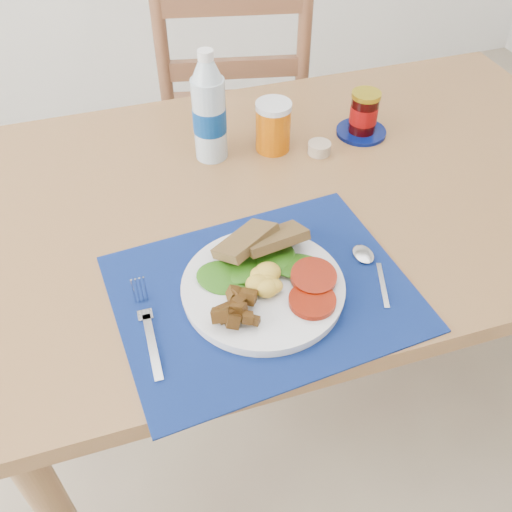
{
  "coord_description": "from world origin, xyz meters",
  "views": [
    {
      "loc": [
        -0.42,
        -0.69,
        1.49
      ],
      "look_at": [
        -0.21,
        -0.02,
        0.8
      ],
      "focal_mm": 40.0,
      "sensor_mm": 36.0,
      "label": 1
    }
  ],
  "objects_px": {
    "water_bottle": "(209,113)",
    "juice_glass": "(273,128)",
    "jam_on_saucer": "(363,116)",
    "chair_far": "(233,98)",
    "breakfast_plate": "(261,287)"
  },
  "relations": [
    {
      "from": "water_bottle",
      "to": "juice_glass",
      "type": "distance_m",
      "value": 0.15
    },
    {
      "from": "juice_glass",
      "to": "jam_on_saucer",
      "type": "height_order",
      "value": "juice_glass"
    },
    {
      "from": "chair_far",
      "to": "breakfast_plate",
      "type": "xyz_separation_m",
      "value": [
        -0.21,
        -0.94,
        0.17
      ]
    },
    {
      "from": "jam_on_saucer",
      "to": "water_bottle",
      "type": "bearing_deg",
      "value": 176.98
    },
    {
      "from": "chair_far",
      "to": "water_bottle",
      "type": "bearing_deg",
      "value": 81.42
    },
    {
      "from": "chair_far",
      "to": "juice_glass",
      "type": "height_order",
      "value": "chair_far"
    },
    {
      "from": "chair_far",
      "to": "jam_on_saucer",
      "type": "bearing_deg",
      "value": 120.67
    },
    {
      "from": "chair_far",
      "to": "juice_glass",
      "type": "bearing_deg",
      "value": 96.85
    },
    {
      "from": "chair_far",
      "to": "water_bottle",
      "type": "xyz_separation_m",
      "value": [
        -0.19,
        -0.5,
        0.26
      ]
    },
    {
      "from": "chair_far",
      "to": "jam_on_saucer",
      "type": "xyz_separation_m",
      "value": [
        0.17,
        -0.52,
        0.2
      ]
    },
    {
      "from": "chair_far",
      "to": "breakfast_plate",
      "type": "relative_size",
      "value": 4.29
    },
    {
      "from": "chair_far",
      "to": "water_bottle",
      "type": "height_order",
      "value": "chair_far"
    },
    {
      "from": "breakfast_plate",
      "to": "water_bottle",
      "type": "height_order",
      "value": "water_bottle"
    },
    {
      "from": "chair_far",
      "to": "juice_glass",
      "type": "distance_m",
      "value": 0.55
    },
    {
      "from": "juice_glass",
      "to": "jam_on_saucer",
      "type": "distance_m",
      "value": 0.22
    }
  ]
}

